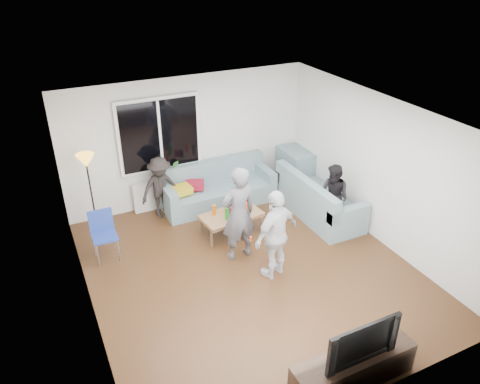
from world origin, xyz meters
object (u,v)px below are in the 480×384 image
spectator_right (334,196)px  television (358,338)px  player_left (238,214)px  spectator_back (161,188)px  coffee_table (231,223)px  player_right (276,234)px  sofa_right_section (319,196)px  sofa_back_section (218,185)px  floor_lamp (92,195)px  side_chair (105,237)px  tv_console (353,369)px

spectator_right → television: 3.62m
player_left → spectator_back: (-0.77, 1.86, -0.21)m
coffee_table → player_right: (0.12, -1.41, 0.56)m
spectator_right → sofa_right_section: bearing=166.1°
sofa_back_section → spectator_back: (-1.19, 0.03, 0.20)m
spectator_back → sofa_right_section: bearing=-32.9°
floor_lamp → player_right: (2.36, -2.54, -0.02)m
sofa_back_section → player_right: bearing=-92.2°
coffee_table → player_right: 1.52m
player_left → spectator_back: size_ratio=1.34×
side_chair → television: television is taller
sofa_right_section → side_chair: side_chair is taller
spectator_back → television: spectator_back is taller
side_chair → spectator_right: 4.15m
sofa_back_section → spectator_right: 2.35m
player_left → television: (0.12, -2.94, -0.12)m
coffee_table → side_chair: size_ratio=1.28×
side_chair → spectator_right: (4.07, -0.79, 0.19)m
player_right → tv_console: (-0.20, -2.25, -0.54)m
player_right → television: size_ratio=1.55×
floor_lamp → spectator_right: size_ratio=1.26×
spectator_right → spectator_back: size_ratio=0.99×
coffee_table → floor_lamp: 2.58m
player_left → spectator_right: 2.04m
player_left → television: 2.95m
spectator_back → spectator_right: bearing=-39.7°
player_left → player_right: size_ratio=1.10×
floor_lamp → tv_console: 5.29m
spectator_right → television: spectator_right is taller
spectator_right → coffee_table: bearing=-121.5°
television → sofa_back_section: bearing=86.5°
player_right → spectator_right: bearing=-172.7°
player_left → spectator_back: player_left is taller
side_chair → spectator_right: bearing=-10.6°
sofa_back_section → spectator_right: spectator_right is taller
side_chair → spectator_back: (1.28, 0.94, 0.20)m
floor_lamp → spectator_back: 1.29m
sofa_back_section → player_right: player_right is taller
spectator_back → tv_console: spectator_back is taller
coffee_table → television: (-0.07, -3.65, 0.52)m
sofa_back_section → sofa_right_section: same height
coffee_table → player_left: (-0.19, -0.71, 0.64)m
coffee_table → spectator_right: 1.97m
floor_lamp → side_chair: bearing=-90.0°
player_left → spectator_right: bearing=-178.7°
sofa_right_section → spectator_back: size_ratio=1.60×
player_right → tv_console: 2.32m
floor_lamp → player_left: bearing=-42.1°
side_chair → player_left: player_left is taller
coffee_table → spectator_right: (1.83, -0.58, 0.42)m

